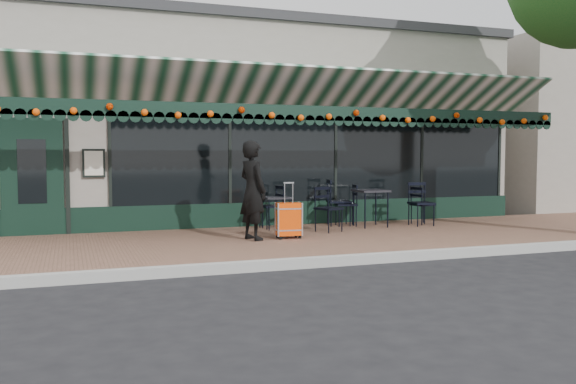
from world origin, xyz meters
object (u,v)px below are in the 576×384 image
object	(u,v)px
cafe_table_b	(276,200)
chair_b_front	(329,209)
chair_a_right	(423,205)
chair_a_front	(421,204)
cafe_table_a	(371,193)
suitcase	(289,220)
chair_b_right	(339,202)
chair_b_left	(271,207)
woman	(253,190)
chair_a_left	(346,205)

from	to	relation	value
cafe_table_b	chair_b_front	size ratio (longest dim) A/B	0.73
cafe_table_b	chair_a_right	world-z (taller)	chair_a_right
chair_a_front	cafe_table_a	bearing A→B (deg)	172.97
suitcase	chair_b_front	bearing A→B (deg)	36.58
cafe_table_b	chair_b_right	xyz separation A→B (m)	(1.47, 0.16, -0.09)
chair_a_right	cafe_table_b	bearing A→B (deg)	76.52
cafe_table_a	chair_b_left	bearing A→B (deg)	167.78
cafe_table_a	chair_a_right	bearing A→B (deg)	1.03
cafe_table_b	chair_b_left	world-z (taller)	chair_b_left
chair_a_front	cafe_table_b	bearing A→B (deg)	174.03
chair_a_front	chair_b_right	world-z (taller)	chair_b_right
chair_b_right	chair_b_front	bearing A→B (deg)	158.74
chair_a_front	chair_b_front	size ratio (longest dim) A/B	1.04
cafe_table_a	chair_a_front	size ratio (longest dim) A/B	0.83
woman	suitcase	bearing A→B (deg)	-113.81
cafe_table_b	chair_a_right	xyz separation A→B (m)	(3.28, -0.26, -0.17)
woman	chair_b_left	xyz separation A→B (m)	(0.84, 1.49, -0.44)
cafe_table_b	chair_a_left	world-z (taller)	chair_a_left
chair_a_front	chair_b_right	xyz separation A→B (m)	(-1.64, 0.63, 0.03)
suitcase	chair_b_left	xyz separation A→B (m)	(0.18, 1.54, 0.11)
cafe_table_b	chair_b_left	distance (m)	0.22
suitcase	chair_a_left	bearing A→B (deg)	43.89
chair_a_left	chair_b_left	world-z (taller)	chair_a_left
chair_a_right	woman	bearing A→B (deg)	95.37
suitcase	chair_b_front	size ratio (longest dim) A/B	1.12
suitcase	chair_a_front	distance (m)	3.47
suitcase	cafe_table_a	world-z (taller)	suitcase
suitcase	chair_b_front	world-z (taller)	suitcase
chair_a_left	chair_b_right	distance (m)	0.18
cafe_table_a	chair_a_right	distance (m)	1.31
chair_b_left	chair_b_front	size ratio (longest dim) A/B	0.99
woman	suitcase	world-z (taller)	woman
chair_b_right	chair_b_front	size ratio (longest dim) A/B	1.11
cafe_table_b	suitcase	bearing A→B (deg)	-99.42
cafe_table_a	chair_b_front	distance (m)	1.28
cafe_table_a	chair_b_right	xyz separation A→B (m)	(-0.53, 0.44, -0.20)
suitcase	cafe_table_b	world-z (taller)	suitcase
suitcase	cafe_table_b	size ratio (longest dim) A/B	1.54
chair_a_front	chair_b_front	bearing A→B (deg)	-170.29
chair_b_left	chair_b_right	bearing A→B (deg)	83.97
chair_a_front	chair_a_left	bearing A→B (deg)	164.82
woman	chair_a_front	distance (m)	4.11
chair_b_left	woman	bearing A→B (deg)	-35.40
cafe_table_b	chair_b_left	size ratio (longest dim) A/B	0.74
chair_a_left	chair_b_right	size ratio (longest dim) A/B	0.89
cafe_table_a	chair_b_front	size ratio (longest dim) A/B	0.87
woman	chair_a_front	xyz separation A→B (m)	(4.00, 0.85, -0.41)
woman	chair_a_front	bearing A→B (deg)	-96.68
chair_b_left	suitcase	bearing A→B (deg)	-12.67
chair_a_front	chair_b_left	world-z (taller)	chair_a_front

